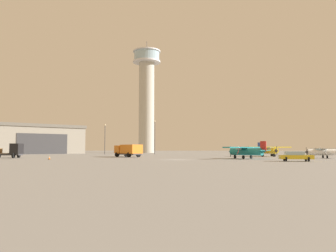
{
  "coord_description": "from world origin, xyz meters",
  "views": [
    {
      "loc": [
        0.9,
        -53.68,
        1.81
      ],
      "look_at": [
        -2.49,
        28.41,
        7.3
      ],
      "focal_mm": 35.72,
      "sensor_mm": 36.0,
      "label": 1
    }
  ],
  "objects_px": {
    "airplane_teal": "(247,151)",
    "truck_box_orange": "(128,150)",
    "airplane_yellow": "(267,150)",
    "truck_flatbed_black": "(11,151)",
    "airplane_white": "(324,151)",
    "light_post_east": "(105,136)",
    "light_post_north": "(155,134)",
    "traffic_cone_near_left": "(49,158)",
    "control_tower": "(147,93)",
    "car_yellow": "(296,156)"
  },
  "relations": [
    {
      "from": "car_yellow",
      "to": "light_post_east",
      "type": "distance_m",
      "value": 62.74
    },
    {
      "from": "traffic_cone_near_left",
      "to": "truck_flatbed_black",
      "type": "bearing_deg",
      "value": 142.86
    },
    {
      "from": "control_tower",
      "to": "traffic_cone_near_left",
      "type": "relative_size",
      "value": 81.51
    },
    {
      "from": "airplane_teal",
      "to": "light_post_east",
      "type": "height_order",
      "value": "light_post_east"
    },
    {
      "from": "airplane_teal",
      "to": "truck_box_orange",
      "type": "distance_m",
      "value": 24.7
    },
    {
      "from": "control_tower",
      "to": "truck_flatbed_black",
      "type": "distance_m",
      "value": 75.34
    },
    {
      "from": "airplane_yellow",
      "to": "airplane_teal",
      "type": "height_order",
      "value": "airplane_yellow"
    },
    {
      "from": "airplane_white",
      "to": "car_yellow",
      "type": "relative_size",
      "value": 1.99
    },
    {
      "from": "airplane_teal",
      "to": "light_post_north",
      "type": "bearing_deg",
      "value": -19.6
    },
    {
      "from": "light_post_east",
      "to": "traffic_cone_near_left",
      "type": "xyz_separation_m",
      "value": [
        1.09,
        -43.49,
        -4.99
      ]
    },
    {
      "from": "truck_flatbed_black",
      "to": "car_yellow",
      "type": "distance_m",
      "value": 49.75
    },
    {
      "from": "control_tower",
      "to": "airplane_yellow",
      "type": "height_order",
      "value": "control_tower"
    },
    {
      "from": "airplane_yellow",
      "to": "airplane_white",
      "type": "bearing_deg",
      "value": 11.63
    },
    {
      "from": "control_tower",
      "to": "car_yellow",
      "type": "distance_m",
      "value": 91.74
    },
    {
      "from": "airplane_yellow",
      "to": "traffic_cone_near_left",
      "type": "height_order",
      "value": "airplane_yellow"
    },
    {
      "from": "car_yellow",
      "to": "traffic_cone_near_left",
      "type": "bearing_deg",
      "value": 177.89
    },
    {
      "from": "airplane_white",
      "to": "truck_box_orange",
      "type": "xyz_separation_m",
      "value": [
        -36.81,
        7.32,
        0.22
      ]
    },
    {
      "from": "control_tower",
      "to": "airplane_white",
      "type": "height_order",
      "value": "control_tower"
    },
    {
      "from": "airplane_white",
      "to": "light_post_north",
      "type": "bearing_deg",
      "value": -47.84
    },
    {
      "from": "airplane_yellow",
      "to": "airplane_teal",
      "type": "distance_m",
      "value": 17.94
    },
    {
      "from": "airplane_teal",
      "to": "truck_box_orange",
      "type": "height_order",
      "value": "airplane_teal"
    },
    {
      "from": "control_tower",
      "to": "truck_box_orange",
      "type": "distance_m",
      "value": 65.9
    },
    {
      "from": "control_tower",
      "to": "car_yellow",
      "type": "relative_size",
      "value": 9.7
    },
    {
      "from": "airplane_teal",
      "to": "truck_box_orange",
      "type": "relative_size",
      "value": 1.22
    },
    {
      "from": "truck_box_orange",
      "to": "car_yellow",
      "type": "relative_size",
      "value": 1.49
    },
    {
      "from": "airplane_teal",
      "to": "airplane_white",
      "type": "height_order",
      "value": "airplane_teal"
    },
    {
      "from": "light_post_north",
      "to": "airplane_teal",
      "type": "bearing_deg",
      "value": -66.29
    },
    {
      "from": "airplane_white",
      "to": "truck_box_orange",
      "type": "relative_size",
      "value": 1.34
    },
    {
      "from": "airplane_yellow",
      "to": "light_post_east",
      "type": "bearing_deg",
      "value": -135.32
    },
    {
      "from": "airplane_white",
      "to": "car_yellow",
      "type": "height_order",
      "value": "airplane_white"
    },
    {
      "from": "airplane_teal",
      "to": "traffic_cone_near_left",
      "type": "distance_m",
      "value": 32.93
    },
    {
      "from": "airplane_teal",
      "to": "light_post_east",
      "type": "xyz_separation_m",
      "value": [
        -33.63,
        38.57,
        3.86
      ]
    },
    {
      "from": "airplane_yellow",
      "to": "truck_flatbed_black",
      "type": "xyz_separation_m",
      "value": [
        -50.74,
        -13.14,
        -0.17
      ]
    },
    {
      "from": "truck_box_orange",
      "to": "light_post_north",
      "type": "relative_size",
      "value": 0.66
    },
    {
      "from": "control_tower",
      "to": "car_yellow",
      "type": "bearing_deg",
      "value": -70.46
    },
    {
      "from": "truck_box_orange",
      "to": "traffic_cone_near_left",
      "type": "height_order",
      "value": "truck_box_orange"
    },
    {
      "from": "truck_flatbed_black",
      "to": "light_post_north",
      "type": "relative_size",
      "value": 0.57
    },
    {
      "from": "airplane_white",
      "to": "traffic_cone_near_left",
      "type": "distance_m",
      "value": 47.86
    },
    {
      "from": "truck_box_orange",
      "to": "light_post_north",
      "type": "xyz_separation_m",
      "value": [
        2.76,
        33.59,
        4.55
      ]
    },
    {
      "from": "control_tower",
      "to": "light_post_north",
      "type": "bearing_deg",
      "value": -78.78
    },
    {
      "from": "truck_box_orange",
      "to": "light_post_north",
      "type": "distance_m",
      "value": 34.01
    },
    {
      "from": "truck_box_orange",
      "to": "light_post_east",
      "type": "distance_m",
      "value": 30.29
    },
    {
      "from": "light_post_east",
      "to": "light_post_north",
      "type": "distance_m",
      "value": 15.31
    },
    {
      "from": "airplane_yellow",
      "to": "car_yellow",
      "type": "distance_m",
      "value": 27.37
    },
    {
      "from": "truck_flatbed_black",
      "to": "traffic_cone_near_left",
      "type": "xyz_separation_m",
      "value": [
        10.58,
        -8.01,
        -1.03
      ]
    },
    {
      "from": "airplane_yellow",
      "to": "truck_flatbed_black",
      "type": "relative_size",
      "value": 1.81
    },
    {
      "from": "airplane_yellow",
      "to": "airplane_teal",
      "type": "bearing_deg",
      "value": -42.05
    },
    {
      "from": "control_tower",
      "to": "light_post_north",
      "type": "distance_m",
      "value": 33.88
    },
    {
      "from": "truck_box_orange",
      "to": "light_post_east",
      "type": "bearing_deg",
      "value": -19.92
    },
    {
      "from": "truck_flatbed_black",
      "to": "traffic_cone_near_left",
      "type": "bearing_deg",
      "value": -38.52
    }
  ]
}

